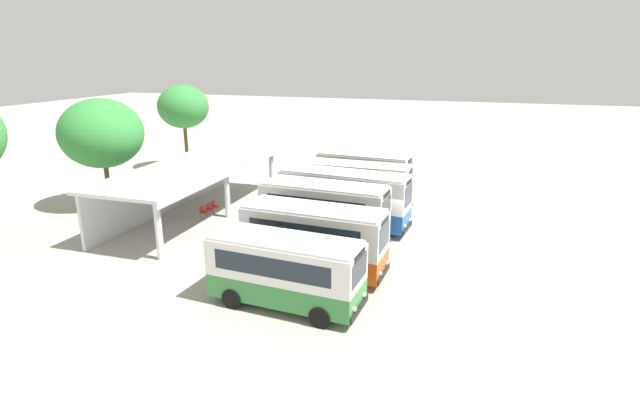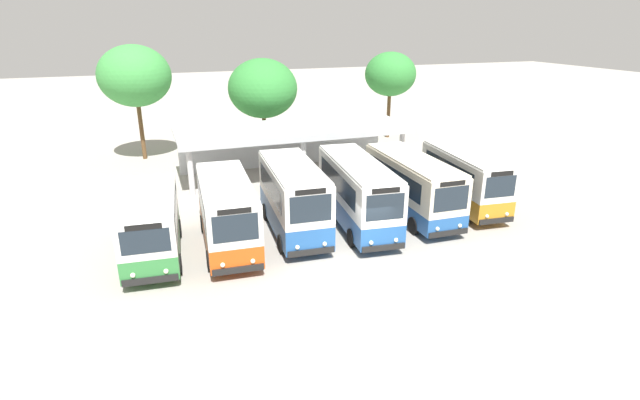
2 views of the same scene
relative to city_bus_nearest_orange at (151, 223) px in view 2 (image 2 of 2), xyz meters
The scene contains 14 objects.
ground_plane 9.90m from the city_bus_nearest_orange, 23.60° to the right, with size 180.00×180.00×0.00m, color #A39E93.
city_bus_nearest_orange is the anchor object (origin of this frame).
city_bus_second_in_row 3.42m from the city_bus_nearest_orange, ahead, with size 2.67×7.06×3.36m.
city_bus_middle_cream 6.86m from the city_bus_nearest_orange, ahead, with size 2.74×7.10×3.60m.
city_bus_fourth_amber 10.26m from the city_bus_nearest_orange, ahead, with size 2.96×8.16×3.50m.
city_bus_fifth_blue 13.69m from the city_bus_nearest_orange, ahead, with size 2.54×7.90×3.29m.
city_bus_far_end_green 17.10m from the city_bus_nearest_orange, ahead, with size 2.69×7.02×3.29m.
terminal_canopy 14.72m from the city_bus_nearest_orange, 48.12° to the left, with size 15.85×5.52×3.40m.
waiting_chair_end_by_column 13.02m from the city_bus_nearest_orange, 46.30° to the left, with size 0.46×0.46×0.86m.
waiting_chair_second_from_end 13.44m from the city_bus_nearest_orange, 44.11° to the left, with size 0.46×0.46×0.86m.
waiting_chair_middle_seat 13.91m from the city_bus_nearest_orange, 42.17° to the left, with size 0.46×0.46×0.86m.
roadside_tree_behind_canopy 19.73m from the city_bus_nearest_orange, 61.29° to the left, with size 5.49×5.49×7.50m.
roadside_tree_east_of_canopy 28.51m from the city_bus_nearest_orange, 40.82° to the left, with size 4.56×4.56×7.67m.
roadside_tree_west_of_canopy 18.69m from the city_bus_nearest_orange, 90.39° to the left, with size 5.34×5.34×8.63m.
Camera 2 is at (-8.55, -17.71, 10.26)m, focal length 27.38 mm.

